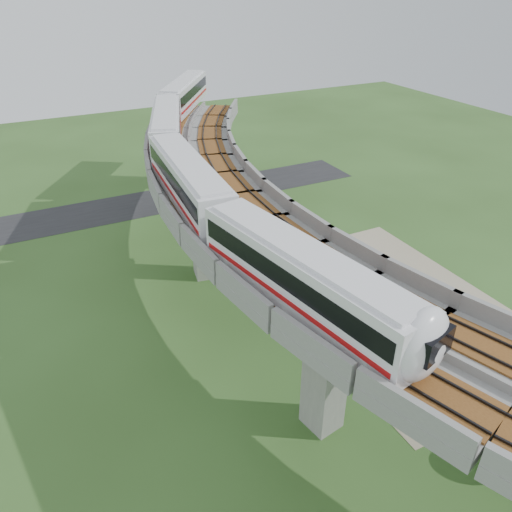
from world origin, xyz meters
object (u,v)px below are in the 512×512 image
Objects in this scene: metro_train at (200,151)px; car_white at (400,329)px; car_red at (447,323)px; car_dark at (328,275)px.

car_white is at bearing -58.43° from metro_train.
car_red is at bearing -45.04° from car_white.
car_red is 1.07× the size of car_dark.
car_dark is at bearing 65.42° from car_white.
car_red reaches higher than car_white.
car_red is (3.95, -1.20, 0.05)m from car_white.
car_white is 0.89× the size of car_red.
car_white is 4.13m from car_red.
metro_train is 15.55× the size of car_red.
car_white is at bearing -171.64° from car_dark.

